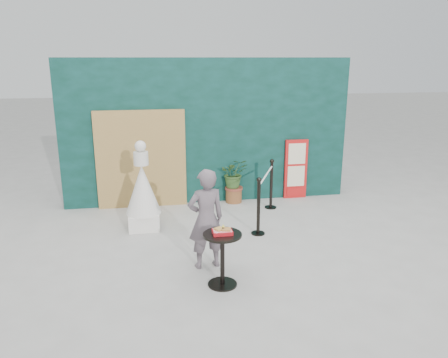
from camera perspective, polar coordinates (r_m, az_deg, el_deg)
ground at (r=6.69m, az=1.82°, el=-11.04°), size 60.00×60.00×0.00m
back_wall at (r=9.21m, az=-2.12°, el=6.22°), size 6.00×0.30×3.00m
bamboo_fence at (r=9.01m, az=-10.76°, el=2.51°), size 1.80×0.08×2.00m
woman at (r=6.33m, az=-2.37°, el=-5.25°), size 0.60×0.46×1.49m
menu_board at (r=9.64m, az=9.36°, el=1.28°), size 0.50×0.07×1.30m
statue at (r=7.91m, az=-10.56°, el=-1.86°), size 0.63×0.63×1.62m
cafe_table at (r=5.91m, az=-0.21°, el=-9.42°), size 0.52×0.52×0.75m
food_basket at (r=5.80m, az=-0.20°, el=-6.82°), size 0.26×0.19×0.11m
planter at (r=9.24m, az=1.30°, el=0.26°), size 0.56×0.49×0.96m
stanchion_barrier at (r=8.27m, az=5.43°, el=-2.11°), size 0.84×1.54×1.03m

